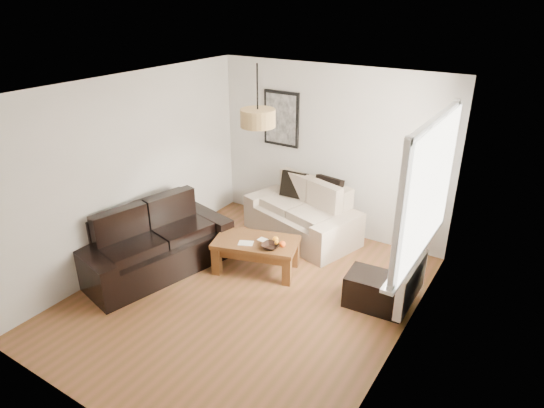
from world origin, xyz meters
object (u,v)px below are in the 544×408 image
Objects in this scene: sofa_leather at (155,241)px; coffee_table at (256,255)px; loveseat_cream at (302,211)px; ottoman at (376,291)px.

coffee_table is (1.19, 0.71, -0.21)m from sofa_leather.
sofa_leather reaches higher than loveseat_cream.
loveseat_cream is at bearing -19.35° from sofa_leather.
coffee_table reaches higher than ottoman.
sofa_leather is 3.00m from ottoman.
ottoman is at bearing 3.61° from coffee_table.
sofa_leather reaches higher than coffee_table.
sofa_leather is (-1.23, -1.91, 0.00)m from loveseat_cream.
sofa_leather is 1.79× the size of coffee_table.
loveseat_cream is at bearing 87.81° from coffee_table.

